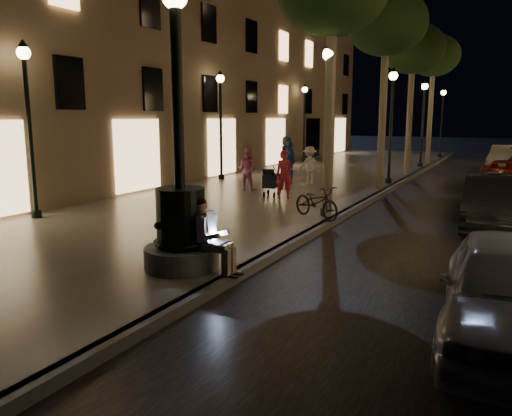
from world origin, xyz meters
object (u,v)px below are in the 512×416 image
Objects in this scene: car_fifth at (506,158)px; pedestrian_blue at (289,161)px; lamp_left_b at (221,111)px; lamp_left_c at (304,113)px; tree_far at (434,57)px; pedestrian_white at (310,165)px; lamp_curb_b at (392,111)px; car_third at (510,181)px; lamp_curb_d at (442,113)px; lamp_left_a at (28,107)px; pedestrian_dark at (286,154)px; bicycle at (316,202)px; tree_second at (387,25)px; seated_man_laptop at (209,233)px; tree_third at (413,50)px; stroller at (271,181)px; pedestrian_red at (284,175)px; fountain_lamppost at (181,214)px; lamp_curb_c at (423,112)px; pedestrian_pink at (247,169)px; car_second at (494,202)px; car_front at (510,290)px.

pedestrian_blue reaches higher than car_fifth.
lamp_left_b and lamp_left_c have the same top height.
tree_far is 13.27m from pedestrian_white.
lamp_curb_b reaches higher than car_third.
lamp_curb_d is 28.89m from lamp_left_a.
pedestrian_dark reaches higher than bicycle.
seated_man_laptop is at bearing -90.89° from tree_second.
pedestrian_dark is at bearing 160.95° from car_third.
lamp_curb_d is (0.00, 12.00, -2.90)m from tree_third.
stroller is (4.23, -3.59, -2.48)m from lamp_left_b.
bicycle is at bearing 90.13° from seated_man_laptop.
tree_third is 4.94m from lamp_curb_b.
lamp_curb_b is 10.70m from lamp_left_c.
pedestrian_red is (-6.89, -4.47, 0.32)m from car_third.
fountain_lamppost is at bearing -61.93° from lamp_left_b.
pedestrian_white is 5.01m from pedestrian_dark.
tree_far is 1.56× the size of lamp_curb_c.
pedestrian_pink is (-8.64, -14.39, 0.29)m from car_fifth.
tree_second is 0.99× the size of tree_far.
lamp_left_a is at bearing -137.15° from car_third.
bicycle is at bearing 134.37° from pedestrian_pink.
seated_man_laptop is 0.31× the size of car_fifth.
car_third is at bearing -68.17° from tree_far.
lamp_curb_b is at bearing 120.45° from car_second.
tree_third is at bearing 40.20° from lamp_left_b.
lamp_curb_c is at bearing -31.99° from pedestrian_dark.
seated_man_laptop is 0.28× the size of lamp_curb_c.
lamp_left_c is 15.19m from car_third.
tree_third is at bearing -90.00° from lamp_curb_c.
pedestrian_white is (-2.84, 12.28, 0.07)m from seated_man_laptop.
car_second is 0.99× the size of car_fifth.
pedestrian_red is at bearing -98.47° from tree_far.
tree_second is 1.54× the size of lamp_left_b.
lamp_curb_c is 16.67m from bicycle.
lamp_curb_d and lamp_left_c have the same top height.
pedestrian_white reaches higher than car_front.
lamp_curb_d is 0.94× the size of car_third.
lamp_curb_d is 21.92m from stroller.
lamp_left_b is (0.00, 10.00, 0.00)m from lamp_left_a.
tree_far is (0.78, 24.00, 5.22)m from fountain_lamppost.
lamp_curb_b is 6.60m from pedestrian_red.
tree_far reaches higher than pedestrian_red.
lamp_curb_c is 2.78× the size of pedestrian_blue.
lamp_left_c reaches higher than pedestrian_dark.
tree_third is 1.50× the size of lamp_curb_b.
car_third is 3.25× the size of pedestrian_white.
tree_far is 16.86m from pedestrian_red.
seated_man_laptop is 0.75× the size of pedestrian_dark.
seated_man_laptop is 0.18× the size of tree_second.
car_third is (11.72, 10.67, -2.52)m from lamp_left_a.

